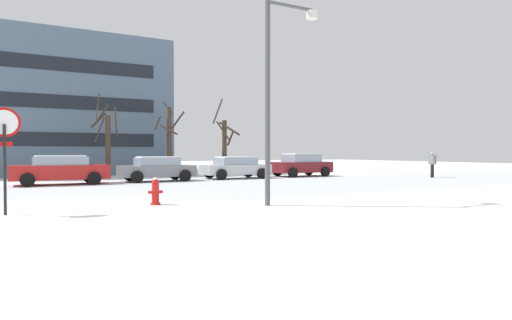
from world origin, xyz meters
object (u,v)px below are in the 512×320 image
Objects in this scene: parked_car_gray at (157,168)px; pedestrian_crossing at (432,162)px; parked_car_silver at (235,167)px; fire_hydrant at (155,191)px; street_lamp at (277,80)px; parked_car_red at (60,170)px; stop_sign at (5,140)px; parked_car_maroon at (301,165)px.

pedestrian_crossing reaches higher than parked_car_gray.
fire_hydrant is at bearing -126.57° from parked_car_silver.
parked_car_red is at bearing 112.62° from street_lamp.
parked_car_silver is at bearing 155.88° from pedestrian_crossing.
street_lamp is 1.56× the size of parked_car_gray.
parked_car_gray is 16.96m from pedestrian_crossing.
fire_hydrant is 0.13× the size of street_lamp.
stop_sign reaches higher than pedestrian_crossing.
parked_car_silver is 1.05× the size of parked_car_maroon.
pedestrian_crossing is (11.35, -5.08, 0.26)m from parked_car_silver.
fire_hydrant is 10.98m from parked_car_gray.
parked_car_red is at bearing 167.26° from pedestrian_crossing.
street_lamp is at bearing -127.39° from parked_car_maroon.
fire_hydrant is 5.01m from street_lamp.
parked_car_red is 1.09× the size of parked_car_silver.
parked_car_maroon is at bearing 52.61° from street_lamp.
street_lamp is at bearing -89.14° from parked_car_gray.
fire_hydrant is (3.96, 0.36, -1.51)m from stop_sign.
fire_hydrant is 10.58m from parked_car_red.
stop_sign is 0.70× the size of parked_car_maroon.
pedestrian_crossing is at bearing 24.76° from street_lamp.
street_lamp is (7.20, -1.41, 1.87)m from stop_sign.
parked_car_silver is 12.43m from pedestrian_crossing.
parked_car_gray is at bearing 57.22° from stop_sign.
stop_sign is at bearing 168.88° from street_lamp.
stop_sign reaches higher than parked_car_gray.
fire_hydrant is 0.21× the size of parked_car_gray.
fire_hydrant is 0.20× the size of parked_car_silver.
parked_car_gray is at bearing 163.19° from pedestrian_crossing.
parked_car_gray reaches higher than parked_car_silver.
fire_hydrant is at bearing -80.00° from parked_car_red.
stop_sign is 24.03m from pedestrian_crossing.
parked_car_silver is at bearing -179.12° from parked_car_maroon.
street_lamp is at bearing -11.12° from stop_sign.
pedestrian_crossing is (23.25, 5.99, -0.97)m from stop_sign.
street_lamp is (3.24, -1.77, 3.38)m from fire_hydrant.
stop_sign reaches higher than parked_car_maroon.
stop_sign is at bearing -174.87° from fire_hydrant.
street_lamp reaches higher than fire_hydrant.
parked_car_maroon reaches higher than parked_car_red.
parked_car_maroon is (4.89, 0.08, 0.08)m from parked_car_silver.
pedestrian_crossing reaches higher than parked_car_silver.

